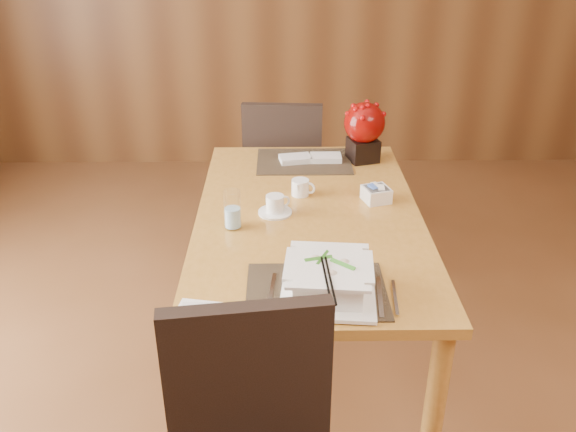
{
  "coord_description": "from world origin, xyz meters",
  "views": [
    {
      "loc": [
        -0.11,
        -1.58,
        1.86
      ],
      "look_at": [
        -0.09,
        0.35,
        0.87
      ],
      "focal_mm": 38.0,
      "sensor_mm": 36.0,
      "label": 1
    }
  ],
  "objects_px": {
    "dining_table": "(309,235)",
    "soup_setting": "(328,280)",
    "bread_plate": "(197,314)",
    "far_chair": "(284,169)",
    "sugar_caddy": "(376,194)",
    "berry_decor": "(364,128)",
    "creamer_jug": "(300,187)",
    "coffee_cup": "(275,206)",
    "water_glass": "(232,210)"
  },
  "relations": [
    {
      "from": "berry_decor",
      "to": "bread_plate",
      "type": "distance_m",
      "value": 1.41
    },
    {
      "from": "creamer_jug",
      "to": "far_chair",
      "type": "distance_m",
      "value": 0.84
    },
    {
      "from": "far_chair",
      "to": "soup_setting",
      "type": "bearing_deg",
      "value": 98.68
    },
    {
      "from": "bread_plate",
      "to": "far_chair",
      "type": "relative_size",
      "value": 0.14
    },
    {
      "from": "berry_decor",
      "to": "far_chair",
      "type": "distance_m",
      "value": 0.68
    },
    {
      "from": "berry_decor",
      "to": "far_chair",
      "type": "xyz_separation_m",
      "value": [
        -0.38,
        0.41,
        -0.38
      ]
    },
    {
      "from": "water_glass",
      "to": "creamer_jug",
      "type": "relative_size",
      "value": 1.61
    },
    {
      "from": "sugar_caddy",
      "to": "berry_decor",
      "type": "height_order",
      "value": "berry_decor"
    },
    {
      "from": "water_glass",
      "to": "far_chair",
      "type": "xyz_separation_m",
      "value": [
        0.2,
        1.09,
        -0.3
      ]
    },
    {
      "from": "creamer_jug",
      "to": "far_chair",
      "type": "bearing_deg",
      "value": 115.16
    },
    {
      "from": "dining_table",
      "to": "sugar_caddy",
      "type": "bearing_deg",
      "value": 22.03
    },
    {
      "from": "water_glass",
      "to": "sugar_caddy",
      "type": "bearing_deg",
      "value": 21.28
    },
    {
      "from": "creamer_jug",
      "to": "bread_plate",
      "type": "xyz_separation_m",
      "value": [
        -0.34,
        -0.85,
        -0.03
      ]
    },
    {
      "from": "water_glass",
      "to": "creamer_jug",
      "type": "distance_m",
      "value": 0.4
    },
    {
      "from": "water_glass",
      "to": "coffee_cup",
      "type": "bearing_deg",
      "value": 36.53
    },
    {
      "from": "dining_table",
      "to": "soup_setting",
      "type": "bearing_deg",
      "value": -86.52
    },
    {
      "from": "soup_setting",
      "to": "coffee_cup",
      "type": "height_order",
      "value": "soup_setting"
    },
    {
      "from": "dining_table",
      "to": "water_glass",
      "type": "height_order",
      "value": "water_glass"
    },
    {
      "from": "creamer_jug",
      "to": "sugar_caddy",
      "type": "xyz_separation_m",
      "value": [
        0.32,
        -0.06,
        -0.0
      ]
    },
    {
      "from": "soup_setting",
      "to": "water_glass",
      "type": "height_order",
      "value": "water_glass"
    },
    {
      "from": "dining_table",
      "to": "creamer_jug",
      "type": "distance_m",
      "value": 0.22
    },
    {
      "from": "bread_plate",
      "to": "berry_decor",
      "type": "bearing_deg",
      "value": 62.17
    },
    {
      "from": "berry_decor",
      "to": "creamer_jug",
      "type": "bearing_deg",
      "value": -128.86
    },
    {
      "from": "coffee_cup",
      "to": "sugar_caddy",
      "type": "distance_m",
      "value": 0.44
    },
    {
      "from": "sugar_caddy",
      "to": "bread_plate",
      "type": "distance_m",
      "value": 1.02
    },
    {
      "from": "water_glass",
      "to": "berry_decor",
      "type": "xyz_separation_m",
      "value": [
        0.58,
        0.68,
        0.09
      ]
    },
    {
      "from": "dining_table",
      "to": "far_chair",
      "type": "height_order",
      "value": "far_chair"
    },
    {
      "from": "creamer_jug",
      "to": "far_chair",
      "type": "xyz_separation_m",
      "value": [
        -0.07,
        0.8,
        -0.25
      ]
    },
    {
      "from": "dining_table",
      "to": "soup_setting",
      "type": "xyz_separation_m",
      "value": [
        0.03,
        -0.58,
        0.16
      ]
    },
    {
      "from": "water_glass",
      "to": "bread_plate",
      "type": "distance_m",
      "value": 0.57
    },
    {
      "from": "water_glass",
      "to": "bread_plate",
      "type": "xyz_separation_m",
      "value": [
        -0.07,
        -0.56,
        -0.07
      ]
    },
    {
      "from": "soup_setting",
      "to": "sugar_caddy",
      "type": "relative_size",
      "value": 3.17
    },
    {
      "from": "dining_table",
      "to": "bread_plate",
      "type": "xyz_separation_m",
      "value": [
        -0.37,
        -0.67,
        0.1
      ]
    },
    {
      "from": "soup_setting",
      "to": "far_chair",
      "type": "bearing_deg",
      "value": 100.07
    },
    {
      "from": "berry_decor",
      "to": "bread_plate",
      "type": "relative_size",
      "value": 2.15
    },
    {
      "from": "soup_setting",
      "to": "far_chair",
      "type": "xyz_separation_m",
      "value": [
        -0.13,
        1.56,
        -0.28
      ]
    },
    {
      "from": "dining_table",
      "to": "sugar_caddy",
      "type": "xyz_separation_m",
      "value": [
        0.29,
        0.12,
        0.13
      ]
    },
    {
      "from": "soup_setting",
      "to": "berry_decor",
      "type": "height_order",
      "value": "berry_decor"
    },
    {
      "from": "bread_plate",
      "to": "water_glass",
      "type": "bearing_deg",
      "value": 82.52
    },
    {
      "from": "coffee_cup",
      "to": "creamer_jug",
      "type": "xyz_separation_m",
      "value": [
        0.11,
        0.17,
        0.0
      ]
    },
    {
      "from": "soup_setting",
      "to": "far_chair",
      "type": "height_order",
      "value": "far_chair"
    },
    {
      "from": "soup_setting",
      "to": "creamer_jug",
      "type": "relative_size",
      "value": 3.36
    },
    {
      "from": "bread_plate",
      "to": "soup_setting",
      "type": "bearing_deg",
      "value": 13.17
    },
    {
      "from": "bread_plate",
      "to": "sugar_caddy",
      "type": "bearing_deg",
      "value": 50.15
    },
    {
      "from": "soup_setting",
      "to": "water_glass",
      "type": "distance_m",
      "value": 0.57
    },
    {
      "from": "sugar_caddy",
      "to": "water_glass",
      "type": "bearing_deg",
      "value": -158.72
    },
    {
      "from": "bread_plate",
      "to": "far_chair",
      "type": "bearing_deg",
      "value": 80.58
    },
    {
      "from": "dining_table",
      "to": "creamer_jug",
      "type": "height_order",
      "value": "creamer_jug"
    },
    {
      "from": "water_glass",
      "to": "far_chair",
      "type": "bearing_deg",
      "value": 79.59
    },
    {
      "from": "dining_table",
      "to": "coffee_cup",
      "type": "distance_m",
      "value": 0.19
    }
  ]
}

